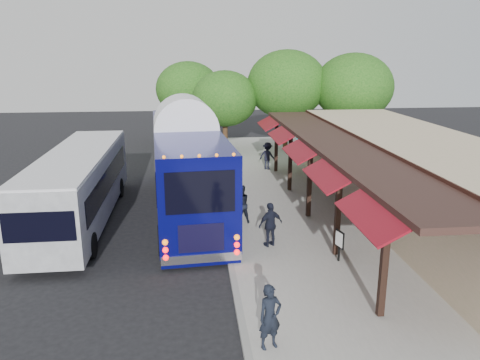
{
  "coord_description": "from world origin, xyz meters",
  "views": [
    {
      "loc": [
        -1.13,
        -14.78,
        7.07
      ],
      "look_at": [
        0.85,
        4.43,
        1.8
      ],
      "focal_mm": 35.0,
      "sensor_mm": 36.0,
      "label": 1
    }
  ],
  "objects_px": {
    "sign_board": "(340,241)",
    "ped_c": "(271,224)",
    "city_bus": "(79,184)",
    "ped_a": "(270,317)",
    "coach_bus": "(186,163)",
    "ped_b": "(241,204)",
    "ped_d": "(267,156)"
  },
  "relations": [
    {
      "from": "sign_board",
      "to": "ped_d",
      "type": "bearing_deg",
      "value": 76.95
    },
    {
      "from": "ped_b",
      "to": "ped_c",
      "type": "xyz_separation_m",
      "value": [
        0.84,
        -2.51,
        0.01
      ]
    },
    {
      "from": "coach_bus",
      "to": "ped_d",
      "type": "bearing_deg",
      "value": 49.88
    },
    {
      "from": "ped_a",
      "to": "sign_board",
      "type": "distance_m",
      "value": 5.56
    },
    {
      "from": "city_bus",
      "to": "ped_b",
      "type": "height_order",
      "value": "city_bus"
    },
    {
      "from": "city_bus",
      "to": "ped_a",
      "type": "distance_m",
      "value": 11.96
    },
    {
      "from": "ped_b",
      "to": "sign_board",
      "type": "height_order",
      "value": "ped_b"
    },
    {
      "from": "ped_a",
      "to": "ped_b",
      "type": "distance_m",
      "value": 8.63
    },
    {
      "from": "sign_board",
      "to": "ped_c",
      "type": "bearing_deg",
      "value": 129.42
    },
    {
      "from": "city_bus",
      "to": "sign_board",
      "type": "height_order",
      "value": "city_bus"
    },
    {
      "from": "coach_bus",
      "to": "ped_b",
      "type": "distance_m",
      "value": 3.52
    },
    {
      "from": "ped_a",
      "to": "ped_c",
      "type": "height_order",
      "value": "ped_c"
    },
    {
      "from": "ped_a",
      "to": "sign_board",
      "type": "bearing_deg",
      "value": 35.74
    },
    {
      "from": "ped_b",
      "to": "ped_d",
      "type": "distance_m",
      "value": 9.56
    },
    {
      "from": "coach_bus",
      "to": "ped_a",
      "type": "xyz_separation_m",
      "value": [
        2.05,
        -11.03,
        -1.27
      ]
    },
    {
      "from": "ped_b",
      "to": "ped_d",
      "type": "bearing_deg",
      "value": -122.43
    },
    {
      "from": "city_bus",
      "to": "sign_board",
      "type": "distance_m",
      "value": 11.15
    },
    {
      "from": "coach_bus",
      "to": "ped_d",
      "type": "xyz_separation_m",
      "value": [
        4.85,
        6.79,
        -1.26
      ]
    },
    {
      "from": "city_bus",
      "to": "ped_c",
      "type": "height_order",
      "value": "city_bus"
    },
    {
      "from": "ped_b",
      "to": "ped_d",
      "type": "xyz_separation_m",
      "value": [
        2.61,
        9.2,
        0.01
      ]
    },
    {
      "from": "ped_a",
      "to": "ped_b",
      "type": "xyz_separation_m",
      "value": [
        0.19,
        8.63,
        0.0
      ]
    },
    {
      "from": "coach_bus",
      "to": "ped_a",
      "type": "bearing_deg",
      "value": -84.07
    },
    {
      "from": "ped_c",
      "to": "ped_d",
      "type": "distance_m",
      "value": 11.84
    },
    {
      "from": "coach_bus",
      "to": "ped_c",
      "type": "height_order",
      "value": "coach_bus"
    },
    {
      "from": "ped_c",
      "to": "sign_board",
      "type": "relative_size",
      "value": 1.52
    },
    {
      "from": "ped_d",
      "to": "sign_board",
      "type": "bearing_deg",
      "value": 125.79
    },
    {
      "from": "ped_c",
      "to": "sign_board",
      "type": "xyz_separation_m",
      "value": [
        2.12,
        -1.54,
        -0.09
      ]
    },
    {
      "from": "ped_b",
      "to": "ped_d",
      "type": "height_order",
      "value": "ped_d"
    },
    {
      "from": "ped_c",
      "to": "ped_b",
      "type": "bearing_deg",
      "value": -93.76
    },
    {
      "from": "coach_bus",
      "to": "ped_b",
      "type": "height_order",
      "value": "coach_bus"
    },
    {
      "from": "city_bus",
      "to": "ped_a",
      "type": "relative_size",
      "value": 6.93
    },
    {
      "from": "ped_b",
      "to": "ped_c",
      "type": "bearing_deg",
      "value": 91.89
    }
  ]
}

